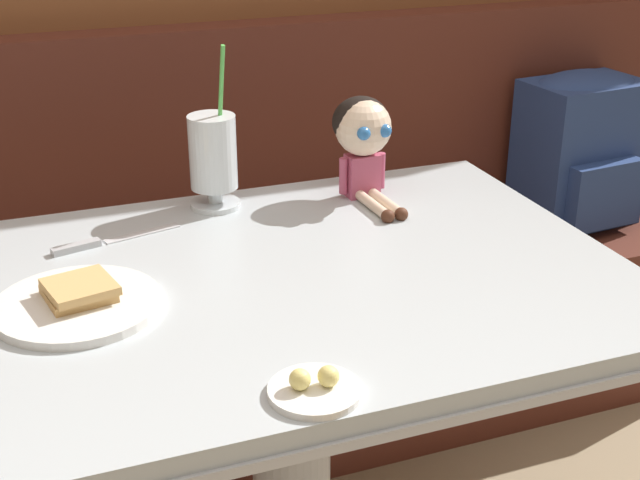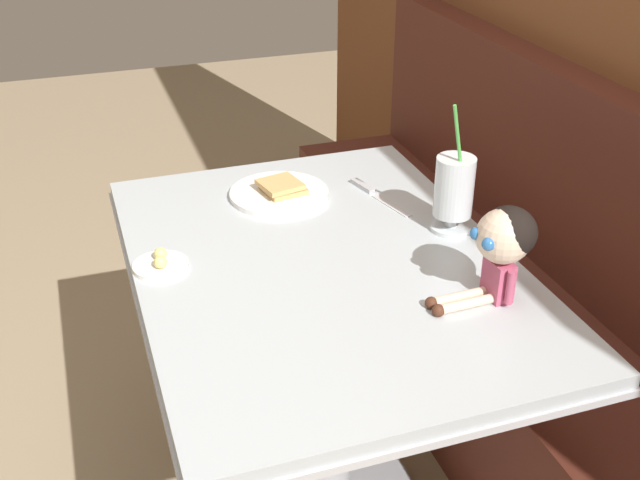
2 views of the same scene
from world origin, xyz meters
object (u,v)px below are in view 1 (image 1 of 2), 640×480
object	(u,v)px
butter_saucer	(314,388)
toast_plate	(78,302)
milkshake_glass	(213,156)
seated_doll	(363,133)
butter_knife	(95,243)
backpack	(581,146)

from	to	relation	value
butter_saucer	toast_plate	bearing A→B (deg)	126.67
milkshake_glass	seated_doll	bearing A→B (deg)	-8.71
butter_knife	seated_doll	size ratio (longest dim) A/B	1.06
butter_saucer	butter_knife	bearing A→B (deg)	109.36
seated_doll	backpack	world-z (taller)	seated_doll
toast_plate	backpack	world-z (taller)	backpack
milkshake_glass	backpack	size ratio (longest dim) A/B	0.78
butter_saucer	seated_doll	xyz separation A→B (m)	(0.33, 0.62, 0.12)
butter_knife	backpack	world-z (taller)	backpack
butter_saucer	seated_doll	bearing A→B (deg)	62.00
toast_plate	backpack	bearing A→B (deg)	24.21
milkshake_glass	backpack	distance (m)	1.10
seated_doll	backpack	distance (m)	0.85
milkshake_glass	backpack	bearing A→B (deg)	14.72
seated_doll	backpack	bearing A→B (deg)	22.78
butter_knife	milkshake_glass	bearing A→B (deg)	23.35
milkshake_glass	butter_knife	bearing A→B (deg)	-156.65
backpack	seated_doll	bearing A→B (deg)	-157.22
toast_plate	backpack	xyz separation A→B (m)	(1.34, 0.60, -0.09)
butter_saucer	backpack	bearing A→B (deg)	40.80
toast_plate	butter_saucer	size ratio (longest dim) A/B	2.08
milkshake_glass	butter_knife	xyz separation A→B (m)	(-0.24, -0.10, -0.10)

